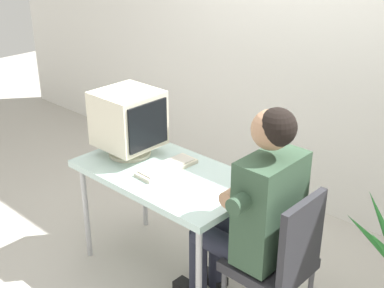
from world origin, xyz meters
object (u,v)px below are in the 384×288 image
office_chair (280,258)px  person_seated (254,210)px  desk (166,180)px  crt_monitor (128,119)px  keyboard (167,167)px

office_chair → person_seated: size_ratio=0.68×
office_chair → desk: bearing=-179.7°
desk → crt_monitor: crt_monitor is taller
desk → office_chair: 0.87m
desk → person_seated: 0.67m
crt_monitor → person_seated: size_ratio=0.32×
keyboard → office_chair: bearing=-1.0°
desk → crt_monitor: 0.46m
keyboard → office_chair: size_ratio=0.45×
office_chair → person_seated: (-0.19, -0.00, 0.22)m
keyboard → person_seated: size_ratio=0.31×
person_seated → crt_monitor: bearing=179.6°
crt_monitor → office_chair: size_ratio=0.47×
desk → keyboard: 0.08m
desk → keyboard: keyboard is taller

